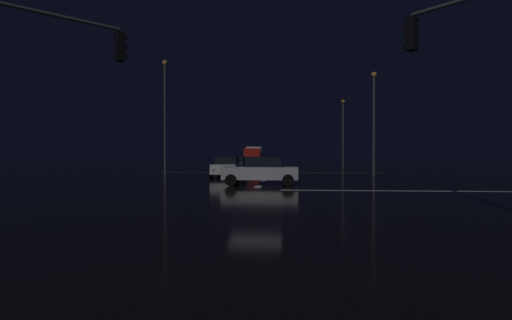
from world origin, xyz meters
TOP-DOWN VIEW (x-y plane):
  - ground at (0.00, 0.00)m, footprint 120.00×120.00m
  - stop_line_north at (0.00, 7.51)m, footprint 0.35×12.79m
  - centre_line_ns at (0.00, 19.11)m, footprint 22.00×0.15m
  - crosswalk_bar_east at (7.61, 0.00)m, footprint 12.79×0.40m
  - sedan_white at (-2.92, 10.23)m, footprint 2.02×4.33m
  - sedan_gray at (-3.12, 16.49)m, footprint 2.02×4.33m
  - sedan_red at (-3.49, 21.78)m, footprint 2.02×4.33m
  - sedan_green at (-3.40, 28.41)m, footprint 2.02×4.33m
  - sedan_orange at (-2.98, 34.58)m, footprint 2.02×4.33m
  - box_truck at (-3.35, 41.84)m, footprint 2.68×8.28m
  - sedan_silver_crossing at (0.08, 3.20)m, footprint 4.33×2.02m
  - traffic_signal_sw at (-6.54, -6.54)m, footprint 3.59×3.59m
  - traffic_signal_se at (6.90, -6.90)m, footprint 2.73×2.73m
  - streetlamp_left_near at (-8.61, 13.11)m, footprint 0.44×0.44m
  - streetlamp_right_near at (8.61, 13.11)m, footprint 0.44×0.44m
  - streetlamp_right_far at (8.61, 29.11)m, footprint 0.44×0.44m

SIDE VIEW (x-z plane):
  - ground at x=0.00m, z-range -0.10..0.00m
  - stop_line_north at x=0.00m, z-range 0.00..0.01m
  - centre_line_ns at x=0.00m, z-range 0.00..0.01m
  - crosswalk_bar_east at x=7.61m, z-range 0.00..0.01m
  - sedan_white at x=-2.92m, z-range 0.02..1.59m
  - sedan_gray at x=-3.12m, z-range 0.02..1.59m
  - sedan_red at x=-3.49m, z-range 0.02..1.59m
  - sedan_green at x=-3.40m, z-range 0.02..1.59m
  - sedan_orange at x=-2.98m, z-range 0.02..1.59m
  - sedan_silver_crossing at x=0.08m, z-range 0.02..1.59m
  - box_truck at x=-3.35m, z-range 0.17..3.25m
  - traffic_signal_se at x=6.90m, z-range 1.18..7.68m
  - traffic_signal_sw at x=-6.54m, z-range 1.27..7.83m
  - streetlamp_right_near at x=8.61m, z-range 0.68..9.10m
  - streetlamp_right_far at x=8.61m, z-range 0.68..9.24m
  - streetlamp_left_near at x=-8.61m, z-range 0.70..10.38m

